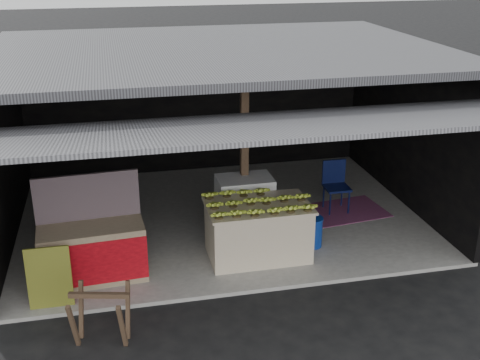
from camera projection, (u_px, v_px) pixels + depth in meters
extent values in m
plane|color=black|center=(254.00, 294.00, 8.41)|extent=(80.00, 80.00, 0.00)
cube|color=gray|center=(220.00, 217.00, 10.66)|extent=(7.00, 5.00, 0.06)
cube|color=black|center=(196.00, 101.00, 12.38)|extent=(7.00, 0.15, 2.90)
cube|color=black|center=(410.00, 125.00, 10.82)|extent=(0.15, 5.00, 2.90)
cube|color=#232326|center=(218.00, 51.00, 9.57)|extent=(7.20, 5.20, 0.12)
cube|color=#232326|center=(276.00, 125.00, 6.53)|extent=(7.40, 2.47, 0.48)
cube|color=brown|center=(244.00, 149.00, 9.64)|extent=(0.12, 0.12, 2.85)
cube|color=beige|center=(258.00, 232.00, 9.15)|extent=(1.50, 0.90, 0.82)
cube|color=beige|center=(258.00, 206.00, 8.99)|extent=(1.56, 0.96, 0.04)
cube|color=white|center=(245.00, 206.00, 9.83)|extent=(0.90, 0.60, 0.99)
cube|color=navy|center=(249.00, 211.00, 9.53)|extent=(0.70, 0.02, 0.30)
cube|color=#B21414|center=(249.00, 230.00, 9.66)|extent=(0.45, 0.02, 0.10)
cube|color=#998466|center=(93.00, 253.00, 8.53)|extent=(1.50, 0.73, 0.82)
cube|color=red|center=(93.00, 264.00, 8.23)|extent=(1.46, 0.11, 0.64)
cube|color=white|center=(93.00, 265.00, 8.22)|extent=(0.50, 0.04, 0.16)
cube|color=#1F194B|center=(88.00, 197.00, 8.50)|extent=(1.46, 0.14, 0.69)
cube|color=black|center=(49.00, 278.00, 7.87)|extent=(0.57, 0.11, 0.86)
cube|color=brown|center=(73.00, 326.00, 7.09)|extent=(0.11, 0.28, 0.70)
cube|color=brown|center=(122.00, 326.00, 7.08)|extent=(0.11, 0.28, 0.70)
cube|color=brown|center=(81.00, 309.00, 7.42)|extent=(0.11, 0.28, 0.70)
cube|color=brown|center=(128.00, 310.00, 7.41)|extent=(0.11, 0.28, 0.70)
cube|color=brown|center=(99.00, 295.00, 7.13)|extent=(0.72, 0.23, 0.06)
cylinder|color=navy|center=(312.00, 233.00, 9.52)|extent=(0.31, 0.31, 0.46)
cylinder|color=#0B123C|center=(330.00, 204.00, 10.57)|extent=(0.03, 0.03, 0.45)
cylinder|color=#0B123C|center=(349.00, 202.00, 10.64)|extent=(0.03, 0.03, 0.45)
cylinder|color=#0B123C|center=(324.00, 196.00, 10.89)|extent=(0.03, 0.03, 0.45)
cylinder|color=#0B123C|center=(342.00, 195.00, 10.95)|extent=(0.03, 0.03, 0.45)
cube|color=#0B123C|center=(337.00, 188.00, 10.68)|extent=(0.44, 0.44, 0.04)
cube|color=#0B123C|center=(334.00, 172.00, 10.77)|extent=(0.43, 0.05, 0.46)
cube|color=#741958|center=(342.00, 211.00, 10.81)|extent=(1.61, 1.17, 0.01)
cube|color=black|center=(157.00, 85.00, 11.98)|extent=(0.32, 0.03, 0.42)
cube|color=#4C4C59|center=(157.00, 85.00, 11.96)|extent=(0.26, 0.02, 0.34)
cube|color=black|center=(187.00, 83.00, 12.09)|extent=(0.32, 0.03, 0.42)
cube|color=#4C4C59|center=(187.00, 83.00, 12.07)|extent=(0.26, 0.02, 0.34)
cube|color=black|center=(221.00, 80.00, 12.22)|extent=(0.32, 0.03, 0.42)
cube|color=#4C4C59|center=(221.00, 80.00, 12.21)|extent=(0.26, 0.02, 0.34)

